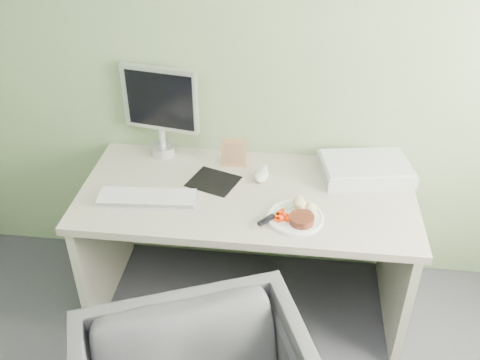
# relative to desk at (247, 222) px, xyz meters

# --- Properties ---
(wall_back) EXTENTS (3.50, 0.00, 3.50)m
(wall_back) POSITION_rel_desk_xyz_m (0.00, 0.38, 0.80)
(wall_back) COLOR gray
(wall_back) RESTS_ON floor
(desk) EXTENTS (1.60, 0.75, 0.73)m
(desk) POSITION_rel_desk_xyz_m (0.00, 0.00, 0.00)
(desk) COLOR #BDB09F
(desk) RESTS_ON floor
(plate) EXTENTS (0.25, 0.25, 0.01)m
(plate) POSITION_rel_desk_xyz_m (0.24, -0.18, 0.19)
(plate) COLOR white
(plate) RESTS_ON desk
(steak) EXTENTS (0.12, 0.12, 0.04)m
(steak) POSITION_rel_desk_xyz_m (0.26, -0.22, 0.21)
(steak) COLOR black
(steak) RESTS_ON plate
(potato_pile) EXTENTS (0.13, 0.11, 0.07)m
(potato_pile) POSITION_rel_desk_xyz_m (0.26, -0.13, 0.23)
(potato_pile) COLOR tan
(potato_pile) RESTS_ON plate
(carrot_heap) EXTENTS (0.08, 0.07, 0.04)m
(carrot_heap) POSITION_rel_desk_xyz_m (0.18, -0.20, 0.22)
(carrot_heap) COLOR #FF3705
(carrot_heap) RESTS_ON plate
(steak_knife) EXTENTS (0.17, 0.19, 0.02)m
(steak_knife) POSITION_rel_desk_xyz_m (0.13, -0.21, 0.21)
(steak_knife) COLOR silver
(steak_knife) RESTS_ON plate
(mousepad) EXTENTS (0.28, 0.26, 0.00)m
(mousepad) POSITION_rel_desk_xyz_m (-0.17, 0.07, 0.18)
(mousepad) COLOR black
(mousepad) RESTS_ON desk
(keyboard) EXTENTS (0.46, 0.16, 0.02)m
(keyboard) POSITION_rel_desk_xyz_m (-0.46, -0.12, 0.20)
(keyboard) COLOR white
(keyboard) RESTS_ON desk
(computer_mouse) EXTENTS (0.08, 0.13, 0.04)m
(computer_mouse) POSITION_rel_desk_xyz_m (0.06, 0.12, 0.20)
(computer_mouse) COLOR white
(computer_mouse) RESTS_ON desk
(photo_frame) EXTENTS (0.13, 0.02, 0.16)m
(photo_frame) POSITION_rel_desk_xyz_m (-0.09, 0.22, 0.26)
(photo_frame) COLOR #A0734A
(photo_frame) RESTS_ON desk
(eyedrop_bottle) EXTENTS (0.02, 0.02, 0.06)m
(eyedrop_bottle) POSITION_rel_desk_xyz_m (0.07, 0.16, 0.21)
(eyedrop_bottle) COLOR white
(eyedrop_bottle) RESTS_ON desk
(scanner) EXTENTS (0.48, 0.37, 0.07)m
(scanner) POSITION_rel_desk_xyz_m (0.57, 0.22, 0.22)
(scanner) COLOR #A2A5A9
(scanner) RESTS_ON desk
(monitor) EXTENTS (0.40, 0.14, 0.48)m
(monitor) POSITION_rel_desk_xyz_m (-0.48, 0.31, 0.45)
(monitor) COLOR silver
(monitor) RESTS_ON desk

